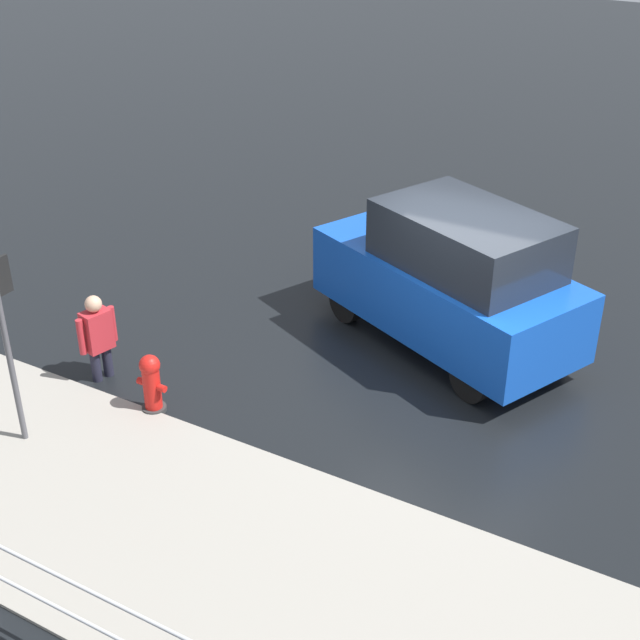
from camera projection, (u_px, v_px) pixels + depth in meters
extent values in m
plane|color=black|center=(446.00, 376.00, 11.88)|extent=(60.00, 60.00, 0.00)
cube|color=gray|center=(278.00, 578.00, 8.69)|extent=(24.00, 3.20, 0.04)
cube|color=blue|center=(446.00, 291.00, 12.31)|extent=(4.25, 3.13, 0.99)
cube|color=#1E232B|center=(467.00, 240.00, 11.66)|extent=(2.74, 2.31, 0.77)
cylinder|color=black|center=(347.00, 302.00, 13.08)|extent=(0.64, 0.44, 0.60)
cylinder|color=black|center=(420.00, 276.00, 13.82)|extent=(0.64, 0.44, 0.60)
cylinder|color=black|center=(472.00, 379.00, 11.28)|extent=(0.64, 0.44, 0.60)
cylinder|color=black|center=(548.00, 344.00, 12.02)|extent=(0.64, 0.44, 0.60)
cylinder|color=red|center=(152.00, 390.00, 11.04)|extent=(0.22, 0.22, 0.62)
sphere|color=red|center=(150.00, 365.00, 10.86)|extent=(0.26, 0.26, 0.26)
cylinder|color=red|center=(162.00, 388.00, 10.93)|extent=(0.10, 0.09, 0.09)
cylinder|color=red|center=(142.00, 381.00, 11.07)|extent=(0.10, 0.09, 0.09)
cylinder|color=#2D2D2D|center=(154.00, 408.00, 11.18)|extent=(0.31, 0.31, 0.06)
cube|color=#B2262D|center=(97.00, 330.00, 11.50)|extent=(0.32, 0.41, 0.55)
sphere|color=tan|center=(93.00, 304.00, 11.31)|extent=(0.22, 0.22, 0.22)
cylinder|color=#1E1E2D|center=(107.00, 360.00, 11.80)|extent=(0.13, 0.13, 0.45)
cylinder|color=#1E1E2D|center=(96.00, 366.00, 11.69)|extent=(0.13, 0.13, 0.45)
cylinder|color=#B2262D|center=(113.00, 324.00, 11.65)|extent=(0.09, 0.09, 0.50)
cylinder|color=#B2262D|center=(81.00, 337.00, 11.35)|extent=(0.09, 0.09, 0.50)
cylinder|color=#4C4C51|center=(9.00, 355.00, 10.07)|extent=(0.07, 0.07, 2.40)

